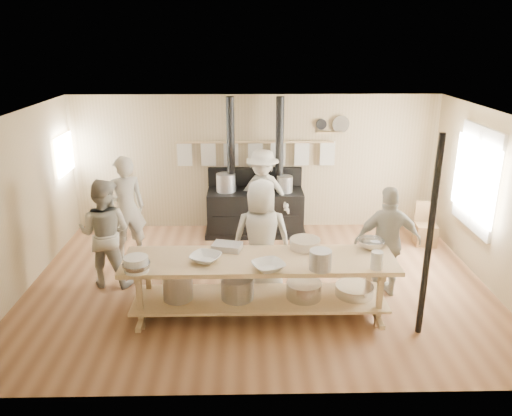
% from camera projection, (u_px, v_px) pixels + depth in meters
% --- Properties ---
extents(ground, '(7.00, 7.00, 0.00)m').
position_uv_depth(ground, '(258.00, 284.00, 7.71)').
color(ground, brown).
rests_on(ground, ground).
extents(room_shell, '(7.00, 7.00, 7.00)m').
position_uv_depth(room_shell, '(258.00, 183.00, 7.18)').
color(room_shell, tan).
rests_on(room_shell, ground).
extents(window_right, '(0.09, 1.50, 1.65)m').
position_uv_depth(window_right, '(477.00, 179.00, 7.85)').
color(window_right, beige).
rests_on(window_right, ground).
extents(left_opening, '(0.00, 0.90, 0.90)m').
position_uv_depth(left_opening, '(65.00, 154.00, 9.00)').
color(left_opening, white).
rests_on(left_opening, ground).
extents(stove, '(1.90, 0.75, 2.60)m').
position_uv_depth(stove, '(255.00, 207.00, 9.54)').
color(stove, black).
rests_on(stove, ground).
extents(towel_rail, '(3.00, 0.04, 0.47)m').
position_uv_depth(towel_rail, '(255.00, 151.00, 9.46)').
color(towel_rail, tan).
rests_on(towel_rail, ground).
extents(back_wall_shelf, '(0.63, 0.14, 0.32)m').
position_uv_depth(back_wall_shelf, '(333.00, 127.00, 9.38)').
color(back_wall_shelf, tan).
rests_on(back_wall_shelf, ground).
extents(prep_table, '(3.60, 0.90, 0.85)m').
position_uv_depth(prep_table, '(259.00, 281.00, 6.69)').
color(prep_table, tan).
rests_on(prep_table, ground).
extents(support_post, '(0.08, 0.08, 2.60)m').
position_uv_depth(support_post, '(429.00, 239.00, 6.05)').
color(support_post, black).
rests_on(support_post, ground).
extents(cook_far_left, '(0.78, 0.68, 1.79)m').
position_uv_depth(cook_far_left, '(126.00, 208.00, 8.34)').
color(cook_far_left, '#B3AF9F').
rests_on(cook_far_left, ground).
extents(cook_left, '(0.89, 0.73, 1.67)m').
position_uv_depth(cook_left, '(105.00, 233.00, 7.47)').
color(cook_left, '#B3AF9F').
rests_on(cook_left, ground).
extents(cook_center, '(0.86, 0.57, 1.73)m').
position_uv_depth(cook_center, '(262.00, 238.00, 7.21)').
color(cook_center, '#B3AF9F').
rests_on(cook_center, ground).
extents(cook_right, '(0.97, 0.41, 1.65)m').
position_uv_depth(cook_right, '(388.00, 242.00, 7.17)').
color(cook_right, '#B3AF9F').
rests_on(cook_right, ground).
extents(cook_by_window, '(1.24, 1.00, 1.68)m').
position_uv_depth(cook_by_window, '(262.00, 194.00, 9.28)').
color(cook_by_window, '#B3AF9F').
rests_on(cook_by_window, ground).
extents(chair, '(0.39, 0.39, 0.78)m').
position_uv_depth(chair, '(425.00, 232.00, 9.10)').
color(chair, brown).
rests_on(chair, ground).
extents(bowl_white_a, '(0.51, 0.51, 0.10)m').
position_uv_depth(bowl_white_a, '(206.00, 258.00, 6.49)').
color(bowl_white_a, white).
rests_on(bowl_white_a, prep_table).
extents(bowl_steel_a, '(0.49, 0.49, 0.11)m').
position_uv_depth(bowl_steel_a, '(136.00, 267.00, 6.22)').
color(bowl_steel_a, silver).
rests_on(bowl_steel_a, prep_table).
extents(bowl_white_b, '(0.53, 0.53, 0.10)m').
position_uv_depth(bowl_white_b, '(268.00, 266.00, 6.26)').
color(bowl_white_b, white).
rests_on(bowl_white_b, prep_table).
extents(bowl_steel_b, '(0.53, 0.53, 0.12)m').
position_uv_depth(bowl_steel_b, '(371.00, 244.00, 6.90)').
color(bowl_steel_b, silver).
rests_on(bowl_steel_b, prep_table).
extents(roasting_pan, '(0.44, 0.35, 0.09)m').
position_uv_depth(roasting_pan, '(227.00, 247.00, 6.85)').
color(roasting_pan, '#B2B2B7').
rests_on(roasting_pan, prep_table).
extents(mixing_bowl_large, '(0.55, 0.55, 0.13)m').
position_uv_depth(mixing_bowl_large, '(305.00, 244.00, 6.88)').
color(mixing_bowl_large, silver).
rests_on(mixing_bowl_large, prep_table).
extents(bucket_galv, '(0.31, 0.31, 0.26)m').
position_uv_depth(bucket_galv, '(320.00, 260.00, 6.24)').
color(bucket_galv, gray).
rests_on(bucket_galv, prep_table).
extents(deep_bowl_enamel, '(0.36, 0.36, 0.19)m').
position_uv_depth(deep_bowl_enamel, '(136.00, 264.00, 6.21)').
color(deep_bowl_enamel, white).
rests_on(deep_bowl_enamel, prep_table).
extents(pitcher, '(0.18, 0.18, 0.23)m').
position_uv_depth(pitcher, '(377.00, 260.00, 6.26)').
color(pitcher, white).
rests_on(pitcher, prep_table).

